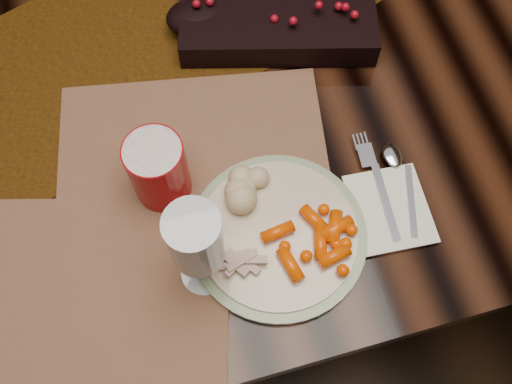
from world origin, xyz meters
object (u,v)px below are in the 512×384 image
object	(u,v)px
baby_carrots	(310,243)
wine_glass	(199,251)
dinner_plate	(278,234)
napkin	(390,209)
mashed_potatoes	(251,185)
red_cup	(158,170)
centerpiece	(278,15)
placemat_main	(193,160)
turkey_shreds	(239,260)
dining_table	(241,164)

from	to	relation	value
baby_carrots	wine_glass	xyz separation A→B (m)	(-0.15, 0.01, 0.07)
dinner_plate	napkin	size ratio (longest dim) A/B	1.98
mashed_potatoes	napkin	world-z (taller)	mashed_potatoes
mashed_potatoes	napkin	distance (m)	0.21
baby_carrots	mashed_potatoes	distance (m)	0.12
red_cup	mashed_potatoes	bearing A→B (deg)	-22.09
centerpiece	red_cup	bearing A→B (deg)	-135.46
mashed_potatoes	centerpiece	bearing A→B (deg)	66.63
centerpiece	placemat_main	world-z (taller)	centerpiece
mashed_potatoes	wine_glass	world-z (taller)	wine_glass
mashed_potatoes	turkey_shreds	distance (m)	0.11
centerpiece	dinner_plate	bearing A→B (deg)	-106.30
baby_carrots	centerpiece	bearing A→B (deg)	80.00
dining_table	baby_carrots	world-z (taller)	baby_carrots
dinner_plate	baby_carrots	distance (m)	0.05
placemat_main	mashed_potatoes	bearing A→B (deg)	-40.56
dinner_plate	napkin	xyz separation A→B (m)	(0.17, -0.00, -0.00)
dining_table	wine_glass	bearing A→B (deg)	-111.57
mashed_potatoes	napkin	xyz separation A→B (m)	(0.19, -0.08, -0.04)
baby_carrots	turkey_shreds	bearing A→B (deg)	178.25
mashed_potatoes	baby_carrots	bearing A→B (deg)	-60.42
red_cup	dinner_plate	bearing A→B (deg)	-40.44
napkin	turkey_shreds	bearing A→B (deg)	-170.60
turkey_shreds	wine_glass	xyz separation A→B (m)	(-0.05, 0.00, 0.07)
centerpiece	red_cup	distance (m)	0.35
dinner_plate	turkey_shreds	size ratio (longest dim) A/B	3.88
placemat_main	centerpiece	bearing A→B (deg)	56.92
dinner_plate	baby_carrots	bearing A→B (deg)	-38.49
dinner_plate	mashed_potatoes	bearing A→B (deg)	105.77
placemat_main	red_cup	distance (m)	0.09
dinner_plate	wine_glass	bearing A→B (deg)	-168.16
centerpiece	turkey_shreds	xyz separation A→B (m)	(-0.17, -0.39, -0.01)
placemat_main	dining_table	bearing A→B (deg)	65.84
napkin	red_cup	size ratio (longest dim) A/B	1.13
placemat_main	napkin	size ratio (longest dim) A/B	3.19
dinner_plate	red_cup	size ratio (longest dim) A/B	2.23
baby_carrots	red_cup	distance (m)	0.24
dinner_plate	napkin	distance (m)	0.17
dining_table	red_cup	bearing A→B (deg)	-129.46
placemat_main	mashed_potatoes	size ratio (longest dim) A/B	4.63
dining_table	mashed_potatoes	world-z (taller)	mashed_potatoes
dining_table	placemat_main	bearing A→B (deg)	-124.20
mashed_potatoes	turkey_shreds	xyz separation A→B (m)	(-0.04, -0.10, -0.02)
dining_table	turkey_shreds	size ratio (longest dim) A/B	27.30
dinner_plate	wine_glass	xyz separation A→B (m)	(-0.11, -0.02, 0.08)
napkin	wine_glass	xyz separation A→B (m)	(-0.28, -0.02, 0.09)
baby_carrots	turkey_shreds	distance (m)	0.10
placemat_main	wine_glass	size ratio (longest dim) A/B	2.15
placemat_main	mashed_potatoes	world-z (taller)	mashed_potatoes
placemat_main	baby_carrots	world-z (taller)	baby_carrots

